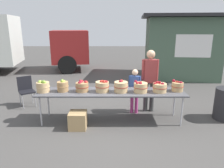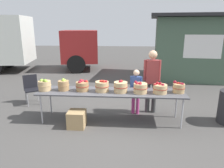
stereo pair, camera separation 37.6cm
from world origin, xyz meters
The scene contains 16 objects.
ground_plane centered at (0.00, 0.00, 0.00)m, with size 40.00×40.00×0.00m, color #474442.
market_table centered at (0.00, 0.00, 0.72)m, with size 3.50×0.76×0.75m.
apple_basket_green_0 centered at (-1.61, -0.03, 0.88)m, with size 0.32×0.32×0.29m.
apple_basket_green_1 centered at (-1.16, 0.01, 0.88)m, with size 0.28×0.28×0.29m.
apple_basket_red_0 centered at (-0.69, 0.00, 0.87)m, with size 0.32×0.32×0.27m.
apple_basket_red_1 centered at (-0.21, -0.02, 0.88)m, with size 0.34×0.34×0.29m.
apple_basket_red_2 centered at (0.23, -0.04, 0.88)m, with size 0.34×0.34×0.29m.
apple_basket_red_3 centered at (0.69, -0.07, 0.87)m, with size 0.34×0.34×0.28m.
apple_basket_red_4 centered at (1.14, -0.05, 0.86)m, with size 0.34×0.34×0.26m.
apple_basket_red_5 centered at (1.59, 0.03, 0.87)m, with size 0.29×0.29×0.28m.
vendor_adult centered at (1.02, 0.60, 0.98)m, with size 0.44×0.22×1.67m.
child_customer centered at (0.61, 0.46, 0.70)m, with size 0.31×0.21×1.19m.
box_truck centered at (-5.70, 5.64, 1.49)m, with size 7.95×3.36×2.75m.
food_kiosk centered at (3.12, 4.79, 1.38)m, with size 3.78×3.25×2.74m.
folding_chair centered at (-2.47, 1.01, 0.51)m, with size 0.56×0.56×0.86m.
produce_crate centered at (-0.76, -0.42, 0.19)m, with size 0.39×0.39×0.39m, color tan.
Camera 2 is at (0.39, -4.74, 2.25)m, focal length 33.43 mm.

